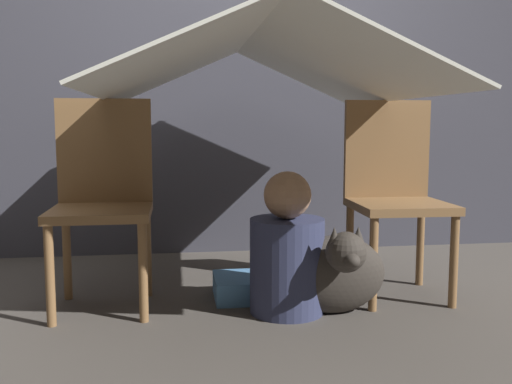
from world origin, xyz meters
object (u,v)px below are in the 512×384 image
Objects in this scene: person_front at (287,254)px; dog at (336,271)px; chair_right at (394,189)px; chair_left at (103,194)px.

person_front is 0.21m from dog.
chair_right reaches higher than dog.
chair_right is 0.53m from dog.
person_front is at bearing 161.79° from dog.
person_front is at bearing -15.66° from chair_left.
chair_left is 1.03m from dog.
chair_left reaches higher than person_front.
dog is (-0.35, -0.27, -0.30)m from chair_right.
chair_right is at bearing 38.18° from dog.
chair_left is 1.51× the size of person_front.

